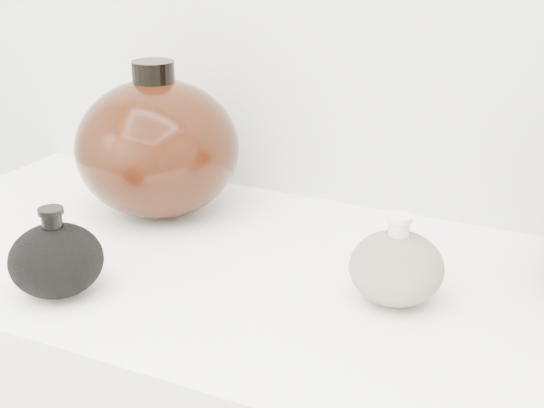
% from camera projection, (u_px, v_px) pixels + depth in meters
% --- Properties ---
extents(black_gourd_vase, '(0.11, 0.11, 0.10)m').
position_uv_depth(black_gourd_vase, '(56.00, 259.00, 0.85)').
color(black_gourd_vase, black).
rests_on(black_gourd_vase, display_counter).
extents(cream_gourd_vase, '(0.13, 0.13, 0.10)m').
position_uv_depth(cream_gourd_vase, '(396.00, 267.00, 0.83)').
color(cream_gourd_vase, beige).
rests_on(cream_gourd_vase, display_counter).
extents(left_round_pot, '(0.26, 0.26, 0.22)m').
position_uv_depth(left_round_pot, '(158.00, 147.00, 1.06)').
color(left_round_pot, black).
rests_on(left_round_pot, display_counter).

